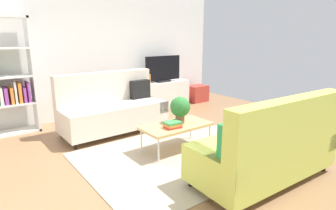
# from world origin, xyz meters

# --- Properties ---
(ground_plane) EXTENTS (7.68, 7.68, 0.00)m
(ground_plane) POSITION_xyz_m (0.00, 0.00, 0.00)
(ground_plane) COLOR #936B47
(wall_far) EXTENTS (6.40, 0.12, 2.90)m
(wall_far) POSITION_xyz_m (0.00, 2.80, 1.45)
(wall_far) COLOR white
(wall_far) RESTS_ON ground_plane
(area_rug) EXTENTS (2.90, 2.20, 0.01)m
(area_rug) POSITION_xyz_m (0.07, -0.14, 0.01)
(area_rug) COLOR tan
(area_rug) RESTS_ON ground_plane
(couch_beige) EXTENTS (1.92, 0.88, 1.10)m
(couch_beige) POSITION_xyz_m (-0.27, 1.48, 0.44)
(couch_beige) COLOR beige
(couch_beige) RESTS_ON ground_plane
(couch_green) EXTENTS (1.94, 0.93, 1.10)m
(couch_green) POSITION_xyz_m (0.40, -1.36, 0.44)
(couch_green) COLOR #C1CC51
(couch_green) RESTS_ON ground_plane
(coffee_table) EXTENTS (1.10, 0.56, 0.42)m
(coffee_table) POSITION_xyz_m (0.12, 0.06, 0.39)
(coffee_table) COLOR tan
(coffee_table) RESTS_ON ground_plane
(tv_console) EXTENTS (1.40, 0.44, 0.64)m
(tv_console) POSITION_xyz_m (1.58, 2.46, 0.32)
(tv_console) COLOR silver
(tv_console) RESTS_ON ground_plane
(tv) EXTENTS (1.00, 0.20, 0.64)m
(tv) POSITION_xyz_m (1.58, 2.44, 0.95)
(tv) COLOR black
(tv) RESTS_ON tv_console
(storage_trunk) EXTENTS (0.52, 0.40, 0.44)m
(storage_trunk) POSITION_xyz_m (2.68, 2.36, 0.22)
(storage_trunk) COLOR #B2382D
(storage_trunk) RESTS_ON ground_plane
(potted_plant) EXTENTS (0.32, 0.32, 0.42)m
(potted_plant) POSITION_xyz_m (0.23, 0.11, 0.67)
(potted_plant) COLOR brown
(potted_plant) RESTS_ON coffee_table
(table_book_0) EXTENTS (0.27, 0.22, 0.03)m
(table_book_0) POSITION_xyz_m (-0.02, -0.02, 0.43)
(table_book_0) COLOR red
(table_book_0) RESTS_ON coffee_table
(table_book_1) EXTENTS (0.24, 0.18, 0.03)m
(table_book_1) POSITION_xyz_m (-0.02, -0.02, 0.47)
(table_book_1) COLOR orange
(table_book_1) RESTS_ON table_book_0
(table_book_2) EXTENTS (0.25, 0.19, 0.03)m
(table_book_2) POSITION_xyz_m (-0.02, -0.02, 0.50)
(table_book_2) COLOR #3F8C4C
(table_book_2) RESTS_ON table_book_1
(vase_0) EXTENTS (0.11, 0.11, 0.17)m
(vase_0) POSITION_xyz_m (1.00, 2.51, 0.73)
(vase_0) COLOR #4C72B2
(vase_0) RESTS_ON tv_console
(bottle_0) EXTENTS (0.04, 0.04, 0.23)m
(bottle_0) POSITION_xyz_m (1.18, 2.42, 0.75)
(bottle_0) COLOR orange
(bottle_0) RESTS_ON tv_console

